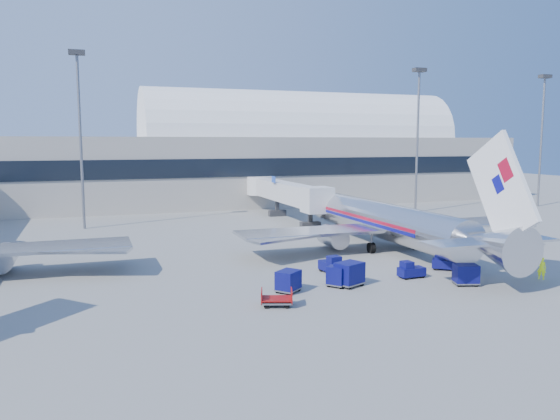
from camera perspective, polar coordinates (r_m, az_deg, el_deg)
name	(u,v)px	position (r m, az deg, el deg)	size (l,w,h in m)	color
ground	(318,266)	(49.80, 3.97, -5.86)	(260.00, 260.00, 0.00)	gray
terminal	(121,163)	(100.69, -16.25, 4.75)	(170.00, 28.15, 21.00)	#B2AA9E
airliner_main	(389,222)	(57.73, 11.34, -1.23)	(32.00, 37.26, 12.07)	silver
jetbridge_near	(282,192)	(80.32, 0.22, 1.94)	(4.40, 27.50, 6.25)	silver
mast_west	(79,113)	(74.58, -20.23, 9.46)	(2.00, 1.20, 22.60)	slate
mast_east	(418,119)	(89.46, 14.22, 9.22)	(2.00, 1.20, 22.60)	slate
mast_far_east	(542,121)	(105.34, 25.74, 8.38)	(2.00, 1.20, 22.60)	slate
barrier_near	(468,245)	(60.62, 19.03, -3.46)	(3.00, 0.55, 0.90)	#9E9E96
barrier_mid	(493,243)	(62.71, 21.40, -3.22)	(3.00, 0.55, 0.90)	#9E9E96
barrier_far	(518,241)	(64.90, 23.60, -2.99)	(3.00, 0.55, 0.90)	#9E9E96
tug_lead	(411,270)	(46.59, 13.48, -6.13)	(2.22, 1.18, 1.42)	#0B0C55
tug_right	(445,262)	(50.25, 16.83, -5.24)	(2.52, 2.31, 1.50)	#0B0C55
tug_left	(331,265)	(47.11, 5.38, -5.74)	(1.44, 2.50, 1.56)	#0B0C55
cart_train_a	(349,273)	(43.04, 7.26, -6.60)	(2.61, 2.36, 1.88)	#0B0C55
cart_train_b	(338,275)	(43.01, 6.12, -6.79)	(2.29, 2.23, 1.61)	#0B0C55
cart_train_c	(288,281)	(41.10, 0.87, -7.39)	(2.33, 2.27, 1.63)	#0B0C55
cart_solo_near	(466,274)	(45.44, 18.85, -6.36)	(2.21, 1.93, 1.64)	#0B0C55
cart_solo_far	(516,253)	(55.41, 23.48, -4.17)	(2.10, 1.72, 1.68)	#0B0C55
cart_open_red	(277,300)	(37.79, -0.32, -9.41)	(2.52, 2.12, 0.58)	slate
ramp_worker	(542,268)	(49.60, 25.66, -5.51)	(0.68, 0.45, 1.86)	#ADDF17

